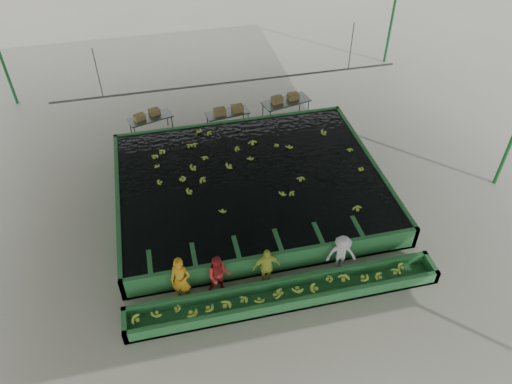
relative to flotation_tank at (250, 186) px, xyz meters
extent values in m
plane|color=gray|center=(0.00, -1.50, -0.45)|extent=(80.00, 80.00, 0.00)
cube|color=gray|center=(0.00, -1.50, 4.55)|extent=(20.00, 22.00, 0.04)
cube|color=black|center=(0.00, 0.00, 0.40)|extent=(9.70, 7.70, 0.00)
cylinder|color=#59605B|center=(0.00, 3.50, 2.55)|extent=(0.08, 0.08, 14.00)
cylinder|color=#59605B|center=(-5.00, 3.50, 3.55)|extent=(0.04, 0.04, 2.00)
cylinder|color=#59605B|center=(5.00, 3.50, 3.55)|extent=(0.04, 0.04, 2.00)
imported|color=#C88C16|center=(-3.12, -4.30, 0.43)|extent=(0.75, 0.62, 1.76)
imported|color=#B22424|center=(-1.95, -4.30, 0.33)|extent=(0.82, 0.68, 1.55)
imported|color=#C8D544|center=(-0.43, -4.30, 0.31)|extent=(0.91, 0.40, 1.53)
imported|color=silver|center=(2.09, -4.30, 0.30)|extent=(1.05, 0.73, 1.49)
camera|label=1|loc=(-3.05, -14.17, 12.52)|focal=35.00mm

